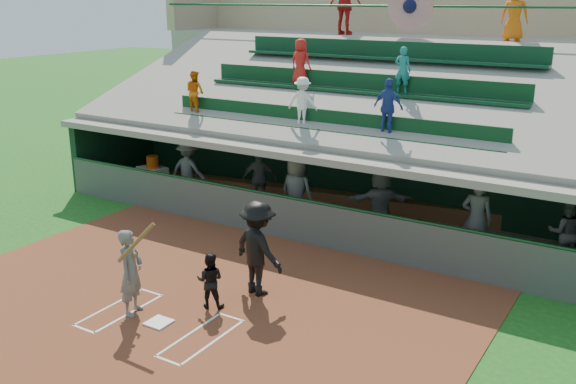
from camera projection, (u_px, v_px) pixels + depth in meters
The scene contains 21 objects.
ground at pixel (159, 324), 12.05m from camera, with size 100.00×100.00×0.00m, color #195517.
dirt_slab at pixel (177, 313), 12.45m from camera, with size 11.00×9.00×0.02m, color #602E1B.
home_plate at pixel (159, 322), 12.04m from camera, with size 0.43×0.43×0.03m, color silver.
batters_box_chalk at pixel (159, 323), 12.04m from camera, with size 2.65×1.85×0.01m.
dugout_floor at pixel (328, 221), 17.54m from camera, with size 16.00×3.50×0.04m, color gray.
concourse_slab at pixel (421, 104), 22.37m from camera, with size 20.00×3.00×4.60m, color gray.
grandstand at pixel (387, 118), 19.95m from camera, with size 20.40×10.40×7.80m.
batter_at_plate at pixel (131, 272), 12.19m from camera, with size 0.91×0.78×1.95m.
catcher at pixel (210, 280), 12.53m from camera, with size 0.55×0.42×1.12m, color black.
home_umpire at pixel (258, 248), 13.00m from camera, with size 1.27×0.73×1.97m, color black.
dugout_bench at pixel (344, 200), 18.52m from camera, with size 14.11×0.42×0.42m, color #965E36.
white_table at pixel (153, 179), 20.07m from camera, with size 0.87×0.65×0.76m, color white.
water_cooler at pixel (153, 162), 19.86m from camera, with size 0.37×0.37×0.37m, color #EE580E.
dugout_player_a at pixel (189, 170), 19.02m from camera, with size 1.18×0.68×1.83m, color #5E605B.
dugout_player_b at pixel (260, 179), 18.37m from camera, with size 0.99×0.41×1.69m, color #525550.
dugout_player_c at pixel (297, 192), 16.76m from camera, with size 0.95×0.62×1.94m, color #50524E.
dugout_player_d at pixel (380, 203), 16.09m from camera, with size 1.66×0.53×1.79m, color #5D5F5A.
dugout_player_e at pixel (476, 219), 14.71m from camera, with size 0.70×0.46×1.93m, color #575954.
dugout_player_f at pixel (565, 232), 14.35m from camera, with size 0.78×0.61×1.60m, color #51534F.
concourse_staff_a at pixel (345, 5), 22.26m from camera, with size 1.19×0.49×2.03m, color red.
concourse_staff_b at pixel (515, 13), 19.09m from camera, with size 0.79×0.51×1.62m, color orange.
Camera 1 is at (7.73, -7.92, 5.90)m, focal length 40.00 mm.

